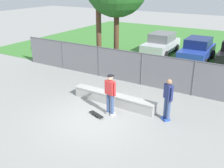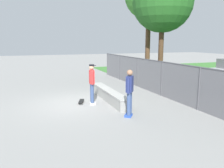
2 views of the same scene
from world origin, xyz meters
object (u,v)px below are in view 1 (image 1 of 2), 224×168
object	(u,v)px
skateboard	(96,114)
bystander	(168,98)
skateboarder	(110,93)
car_silver	(161,44)
concrete_ledge	(113,99)
car_blue	(197,50)

from	to	relation	value
skateboard	bystander	world-z (taller)	bystander
skateboarder	car_silver	xyz separation A→B (m)	(-1.88, 10.77, -0.19)
skateboard	concrete_ledge	bearing A→B (deg)	89.21
skateboarder	bystander	xyz separation A→B (m)	(2.24, 0.83, -0.02)
skateboarder	bystander	world-z (taller)	skateboarder
bystander	car_silver	bearing A→B (deg)	112.52
skateboarder	bystander	distance (m)	2.39
skateboard	car_silver	size ratio (longest dim) A/B	0.19
skateboarder	car_blue	bearing A→B (deg)	84.09
concrete_ledge	car_silver	xyz separation A→B (m)	(-1.45, 9.80, 0.57)
skateboard	car_silver	distance (m)	11.30
concrete_ledge	skateboard	bearing A→B (deg)	-90.79
car_silver	bystander	bearing A→B (deg)	-67.48
concrete_ledge	car_blue	size ratio (longest dim) A/B	1.01
bystander	car_blue	bearing A→B (deg)	97.12
concrete_ledge	skateboarder	distance (m)	1.31
concrete_ledge	car_blue	bearing A→B (deg)	80.87
skateboarder	car_blue	size ratio (longest dim) A/B	0.44
concrete_ledge	car_blue	distance (m)	9.41
car_silver	bystander	distance (m)	10.76
skateboarder	skateboard	xyz separation A→B (m)	(-0.45, -0.41, -0.96)
skateboarder	skateboard	size ratio (longest dim) A/B	2.24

